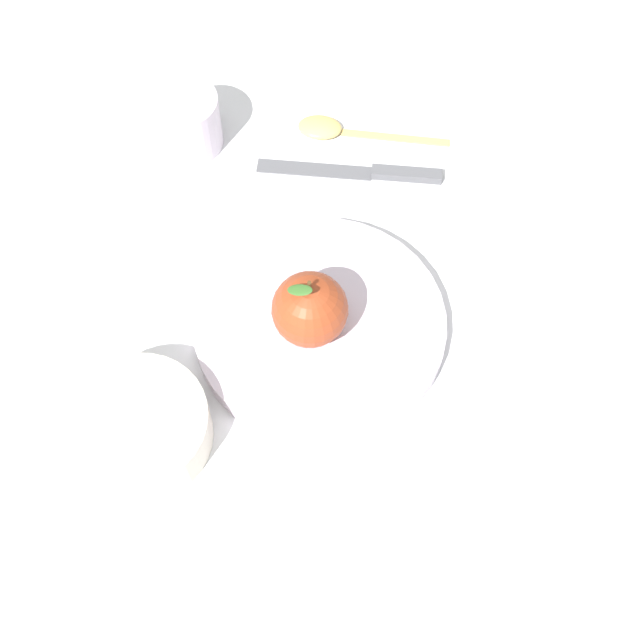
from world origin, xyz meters
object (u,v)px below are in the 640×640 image
object	(u,v)px
dinner_plate	(320,324)
cup	(185,119)
apple	(310,309)
knife	(366,172)
side_bowl	(138,426)
spoon	(336,129)

from	to	relation	value
dinner_plate	cup	world-z (taller)	cup
dinner_plate	apple	bearing A→B (deg)	7.23
apple	knife	bearing A→B (deg)	-143.26
side_bowl	knife	distance (m)	0.36
apple	dinner_plate	bearing A→B (deg)	-172.77
knife	spoon	xyz separation A→B (m)	(-0.01, -0.07, 0.00)
side_bowl	cup	distance (m)	0.34
knife	spoon	size ratio (longest dim) A/B	1.16
dinner_plate	cup	size ratio (longest dim) A/B	3.13
apple	cup	distance (m)	0.28
side_bowl	spoon	xyz separation A→B (m)	(-0.35, -0.18, -0.02)
cup	knife	xyz separation A→B (m)	(-0.13, 0.15, -0.03)
knife	spoon	bearing A→B (deg)	-98.20
dinner_plate	knife	bearing A→B (deg)	-141.44
knife	apple	bearing A→B (deg)	36.74
apple	cup	world-z (taller)	apple
spoon	cup	bearing A→B (deg)	-32.15
apple	knife	world-z (taller)	apple
knife	spoon	distance (m)	0.07
apple	spoon	world-z (taller)	apple
dinner_plate	apple	size ratio (longest dim) A/B	2.86
dinner_plate	side_bowl	world-z (taller)	side_bowl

